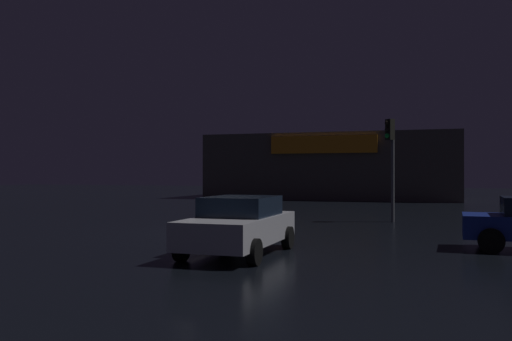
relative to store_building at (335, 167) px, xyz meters
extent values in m
plane|color=black|center=(0.87, -26.90, -2.55)|extent=(120.00, 120.00, 0.00)
cube|color=#4C4742|center=(0.00, 0.01, 0.00)|extent=(19.49, 9.66, 5.10)
cube|color=orange|center=(0.00, -4.97, 1.60)|extent=(7.92, 0.24, 1.29)
cylinder|color=#595B60|center=(6.27, -20.87, -0.38)|extent=(0.14, 0.14, 4.36)
cube|color=black|center=(6.17, -20.99, 1.36)|extent=(0.41, 0.41, 0.88)
sphere|color=black|center=(6.06, -21.11, 1.63)|extent=(0.20, 0.20, 0.20)
sphere|color=black|center=(6.06, -21.11, 1.36)|extent=(0.20, 0.20, 0.20)
sphere|color=#19D13F|center=(6.06, -21.11, 1.10)|extent=(0.20, 0.20, 0.20)
cylinder|color=black|center=(9.46, -27.70, -2.22)|extent=(0.67, 0.24, 0.66)
cylinder|color=black|center=(9.42, -29.39, -2.22)|extent=(0.67, 0.24, 0.66)
cube|color=#B7B7BF|center=(3.29, -31.58, -1.91)|extent=(1.82, 4.36, 0.67)
cube|color=black|center=(3.29, -31.40, -1.32)|extent=(1.64, 2.07, 0.49)
cylinder|color=black|center=(4.20, -33.02, -2.25)|extent=(0.22, 0.62, 0.62)
cylinder|color=black|center=(2.38, -33.02, -2.25)|extent=(0.22, 0.62, 0.62)
cylinder|color=black|center=(4.20, -30.15, -2.25)|extent=(0.22, 0.62, 0.62)
cylinder|color=black|center=(2.38, -30.15, -2.25)|extent=(0.22, 0.62, 0.62)
camera|label=1|loc=(8.17, -44.68, -0.45)|focal=38.36mm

